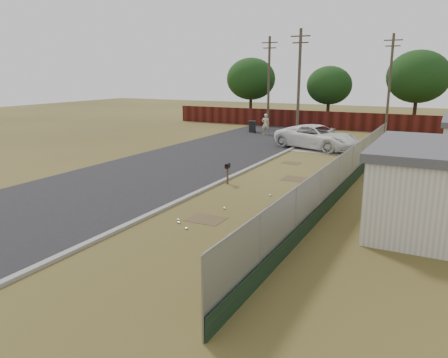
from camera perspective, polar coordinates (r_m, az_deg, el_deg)
The scene contains 12 objects.
ground at distance 21.11m, azimuth 6.29°, elevation -1.66°, with size 120.00×120.00×0.00m, color olive.
street at distance 30.99m, azimuth -0.00°, elevation 3.39°, with size 15.10×60.00×0.12m.
chainlink_fence at distance 21.03m, azimuth 15.32°, elevation 0.11°, with size 0.10×27.06×2.02m.
privacy_fence at distance 46.22m, azimuth 10.62°, elevation 7.68°, with size 30.00×0.12×1.80m, color #4A150F.
utility_poles at distance 41.18m, azimuth 12.24°, elevation 12.19°, with size 12.60×8.24×9.00m.
horizon_trees at distance 43.08m, azimuth 19.18°, elevation 11.72°, with size 33.32×31.94×7.78m.
fire_hydrant at distance 10.93m, azimuth -1.16°, elevation -14.65°, with size 0.36×0.36×0.79m.
mailbox at distance 22.28m, azimuth 0.47°, elevation 1.49°, with size 0.20×0.47×1.08m.
pickup_truck at distance 33.56m, azimuth 12.05°, elevation 5.39°, with size 2.95×6.40×1.78m, color white.
pedestrian at distance 40.55m, azimuth 5.45°, elevation 7.14°, with size 0.71×0.47×1.95m, color #C5B990.
trash_bin at distance 42.30m, azimuth 3.73°, elevation 6.87°, with size 0.95×0.92×1.09m.
scattered_litter at distance 18.50m, azimuth 2.37°, elevation -3.68°, with size 3.16×10.51×0.07m.
Camera 1 is at (7.23, -19.04, 5.56)m, focal length 35.00 mm.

